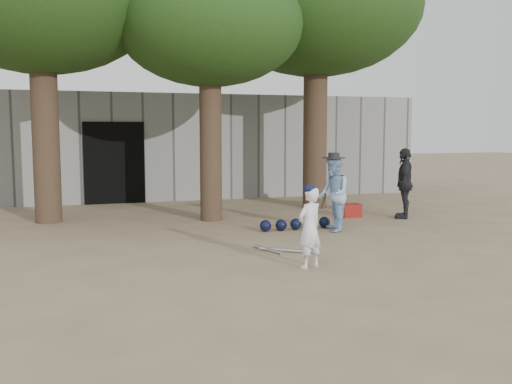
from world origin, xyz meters
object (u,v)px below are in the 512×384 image
object	(u,v)px
spectator_blue	(333,194)
red_bag	(351,210)
boy_player	(310,228)
spectator_dark	(405,183)

from	to	relation	value
spectator_blue	red_bag	size ratio (longest dim) A/B	3.50
spectator_blue	boy_player	bearing A→B (deg)	-20.12
boy_player	spectator_dark	bearing A→B (deg)	-161.08
spectator_blue	red_bag	distance (m)	2.08
boy_player	spectator_blue	size ratio (longest dim) A/B	0.79
boy_player	spectator_dark	distance (m)	5.33
boy_player	spectator_blue	bearing A→B (deg)	-146.17
boy_player	red_bag	size ratio (longest dim) A/B	2.78
spectator_blue	spectator_dark	xyz separation A→B (m)	(2.25, 1.02, 0.05)
spectator_blue	red_bag	world-z (taller)	spectator_blue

